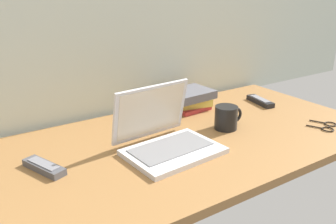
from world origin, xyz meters
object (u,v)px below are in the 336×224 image
Objects in this scene: coffee_mug at (227,117)px; remote_control_far at (260,101)px; remote_control_near at (44,167)px; laptop at (165,137)px; eyeglasses at (328,126)px; book_stack at (189,99)px.

remote_control_far is at bearing 22.33° from coffee_mug.
remote_control_near is at bearing 175.31° from coffee_mug.
coffee_mug is (0.30, 0.02, -0.00)m from laptop.
remote_control_far is (0.34, 0.14, -0.03)m from coffee_mug.
book_stack reaches higher than eyeglasses.
remote_control_near is 1.08m from eyeglasses.
eyeglasses is at bearing -31.89° from coffee_mug.
eyeglasses is (0.65, -0.19, -0.04)m from laptop.
remote_control_near is at bearing -175.37° from remote_control_far.
laptop is at bearing -175.33° from coffee_mug.
laptop reaches higher than remote_control_near.
book_stack reaches higher than remote_control_near.
remote_control_far is 0.36m from eyeglasses.
laptop reaches higher than remote_control_far.
book_stack is (-0.34, 0.48, 0.04)m from eyeglasses.
remote_control_near is 1.00× the size of remote_control_far.
laptop is 1.53× the size of book_stack.
coffee_mug is 0.27m from book_stack.
coffee_mug is at bearing 4.67° from laptop.
laptop is at bearing 163.59° from eyeglasses.
book_stack is (0.01, 0.27, 0.00)m from coffee_mug.
laptop is at bearing -165.61° from remote_control_far.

